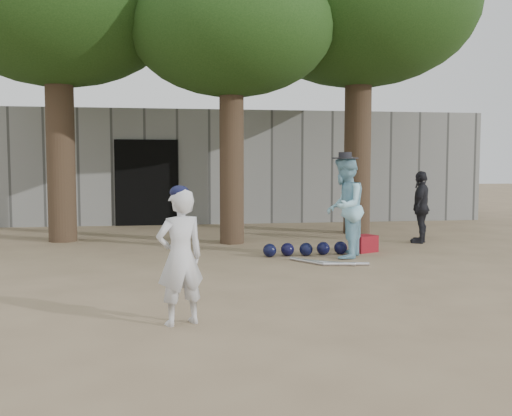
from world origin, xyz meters
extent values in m
plane|color=#937C5E|center=(0.00, 0.00, 0.00)|extent=(70.00, 70.00, 0.00)
imported|color=silver|center=(-0.53, -1.50, 0.67)|extent=(0.57, 0.48, 1.34)
imported|color=#94CFE5|center=(2.28, 2.12, 0.85)|extent=(0.96, 1.03, 1.71)
imported|color=black|center=(4.35, 3.66, 0.72)|extent=(0.78, 0.89, 1.44)
cube|color=#A1151A|center=(2.83, 2.69, 0.15)|extent=(0.51, 0.46, 0.30)
cube|color=gray|center=(0.00, 8.00, 1.50)|extent=(16.00, 0.35, 3.00)
cube|color=black|center=(-1.20, 7.80, 1.10)|extent=(1.60, 0.08, 2.20)
cube|color=slate|center=(0.00, 10.50, 1.50)|extent=(16.00, 5.00, 3.00)
sphere|color=black|center=(1.05, 2.38, 0.12)|extent=(0.23, 0.23, 0.23)
sphere|color=black|center=(1.37, 2.44, 0.12)|extent=(0.23, 0.23, 0.23)
sphere|color=black|center=(1.69, 2.41, 0.12)|extent=(0.23, 0.23, 0.23)
sphere|color=black|center=(2.01, 2.46, 0.12)|extent=(0.23, 0.23, 0.23)
sphere|color=black|center=(2.33, 2.49, 0.12)|extent=(0.23, 0.23, 0.23)
cylinder|color=silver|center=(1.54, 1.74, 0.03)|extent=(0.44, 0.63, 0.06)
cylinder|color=silver|center=(1.72, 1.62, 0.03)|extent=(0.57, 0.53, 0.06)
cylinder|color=silver|center=(1.90, 1.50, 0.03)|extent=(0.65, 0.41, 0.06)
cylinder|color=silver|center=(2.08, 1.38, 0.03)|extent=(0.72, 0.15, 0.06)
cylinder|color=brown|center=(-2.80, 5.00, 2.75)|extent=(0.56, 0.56, 5.50)
ellipsoid|color=#284C19|center=(-2.80, 5.00, 4.70)|extent=(4.80, 4.80, 3.12)
cylinder|color=brown|center=(0.60, 4.20, 2.50)|extent=(0.48, 0.48, 5.00)
ellipsoid|color=#284C19|center=(0.60, 4.20, 4.20)|extent=(4.00, 4.00, 2.60)
cylinder|color=brown|center=(3.60, 5.40, 2.90)|extent=(0.60, 0.60, 5.80)
ellipsoid|color=#284C19|center=(3.60, 5.40, 5.00)|extent=(5.20, 5.20, 3.38)
camera|label=1|loc=(-0.63, -7.08, 1.59)|focal=40.00mm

